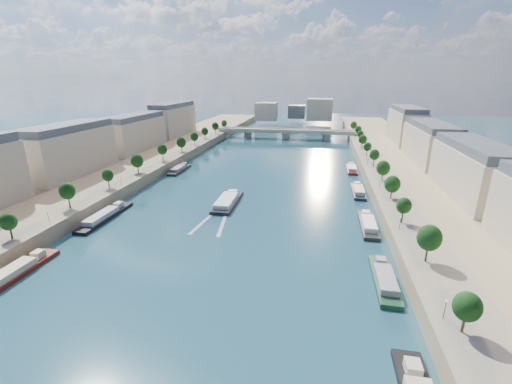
% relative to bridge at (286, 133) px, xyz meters
% --- Properties ---
extents(ground, '(700.00, 700.00, 0.00)m').
position_rel_bridge_xyz_m(ground, '(0.00, -126.63, -5.08)').
color(ground, '#0C3338').
rests_on(ground, ground).
extents(quay_left, '(44.00, 520.00, 5.00)m').
position_rel_bridge_xyz_m(quay_left, '(-72.00, -126.63, -2.58)').
color(quay_left, '#9E8460').
rests_on(quay_left, ground).
extents(quay_right, '(44.00, 520.00, 5.00)m').
position_rel_bridge_xyz_m(quay_right, '(72.00, -126.63, -2.58)').
color(quay_right, '#9E8460').
rests_on(quay_right, ground).
extents(pave_left, '(14.00, 520.00, 0.10)m').
position_rel_bridge_xyz_m(pave_left, '(-57.00, -126.63, -0.03)').
color(pave_left, gray).
rests_on(pave_left, quay_left).
extents(pave_right, '(14.00, 520.00, 0.10)m').
position_rel_bridge_xyz_m(pave_right, '(57.00, -126.63, -0.03)').
color(pave_right, gray).
rests_on(pave_right, quay_right).
extents(trees_left, '(4.80, 268.80, 8.26)m').
position_rel_bridge_xyz_m(trees_left, '(-55.00, -124.63, 5.39)').
color(trees_left, '#382B1E').
rests_on(trees_left, ground).
extents(trees_right, '(4.80, 268.80, 8.26)m').
position_rel_bridge_xyz_m(trees_right, '(55.00, -116.63, 5.39)').
color(trees_right, '#382B1E').
rests_on(trees_right, ground).
extents(lamps_left, '(0.36, 200.36, 4.28)m').
position_rel_bridge_xyz_m(lamps_left, '(-52.50, -136.63, 2.70)').
color(lamps_left, black).
rests_on(lamps_left, ground).
extents(lamps_right, '(0.36, 200.36, 4.28)m').
position_rel_bridge_xyz_m(lamps_right, '(52.50, -121.63, 2.70)').
color(lamps_right, black).
rests_on(lamps_right, ground).
extents(buildings_left, '(16.00, 226.00, 23.20)m').
position_rel_bridge_xyz_m(buildings_left, '(-85.00, -114.63, 11.37)').
color(buildings_left, beige).
rests_on(buildings_left, ground).
extents(buildings_right, '(16.00, 226.00, 23.20)m').
position_rel_bridge_xyz_m(buildings_right, '(85.00, -114.63, 11.37)').
color(buildings_right, beige).
rests_on(buildings_right, ground).
extents(skyline, '(79.00, 42.00, 22.00)m').
position_rel_bridge_xyz_m(skyline, '(3.19, 92.90, 9.57)').
color(skyline, beige).
rests_on(skyline, ground).
extents(bridge, '(112.00, 12.00, 8.15)m').
position_rel_bridge_xyz_m(bridge, '(0.00, 0.00, 0.00)').
color(bridge, '#C1B79E').
rests_on(bridge, ground).
extents(tour_barge, '(7.81, 25.86, 3.64)m').
position_rel_bridge_xyz_m(tour_barge, '(-6.80, -156.68, -4.15)').
color(tour_barge, black).
rests_on(tour_barge, ground).
extents(wake, '(10.76, 25.98, 0.04)m').
position_rel_bridge_xyz_m(wake, '(-6.80, -173.33, -5.06)').
color(wake, silver).
rests_on(wake, ground).
extents(moored_barges_left, '(5.00, 161.39, 3.60)m').
position_rel_bridge_xyz_m(moored_barges_left, '(-45.50, -192.31, -4.24)').
color(moored_barges_left, '#1C263E').
rests_on(moored_barges_left, ground).
extents(moored_barges_right, '(5.00, 165.99, 3.60)m').
position_rel_bridge_xyz_m(moored_barges_right, '(45.50, -170.53, -4.24)').
color(moored_barges_right, black).
rests_on(moored_barges_right, ground).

